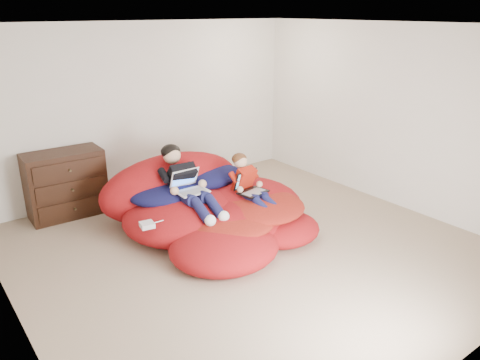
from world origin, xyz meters
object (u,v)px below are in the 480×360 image
(dresser, at_px, (66,184))
(laptop_white, at_px, (189,185))
(laptop_black, at_px, (250,186))
(older_boy, at_px, (185,180))
(beanbag_pile, at_px, (211,208))
(younger_boy, at_px, (249,182))

(dresser, relative_size, laptop_white, 2.71)
(dresser, xyz_separation_m, laptop_black, (1.74, -1.78, 0.11))
(older_boy, relative_size, laptop_white, 3.24)
(beanbag_pile, distance_m, laptop_white, 0.48)
(younger_boy, bearing_deg, older_boy, 151.63)
(younger_boy, bearing_deg, dresser, 134.65)
(older_boy, bearing_deg, younger_boy, -28.37)
(dresser, xyz_separation_m, beanbag_pile, (1.34, -1.48, -0.18))
(laptop_black, bearing_deg, beanbag_pile, 144.02)
(younger_boy, bearing_deg, laptop_white, 157.72)
(younger_boy, height_order, laptop_black, younger_boy)
(dresser, relative_size, older_boy, 0.84)
(dresser, relative_size, laptop_black, 2.53)
(laptop_white, bearing_deg, dresser, 125.17)
(beanbag_pile, height_order, younger_boy, younger_boy)
(beanbag_pile, distance_m, older_boy, 0.52)
(dresser, height_order, older_boy, older_boy)
(laptop_black, bearing_deg, younger_boy, 90.00)
(beanbag_pile, distance_m, laptop_black, 0.57)
(younger_boy, height_order, laptop_white, younger_boy)
(younger_boy, relative_size, laptop_black, 2.12)
(dresser, bearing_deg, laptop_black, -45.59)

